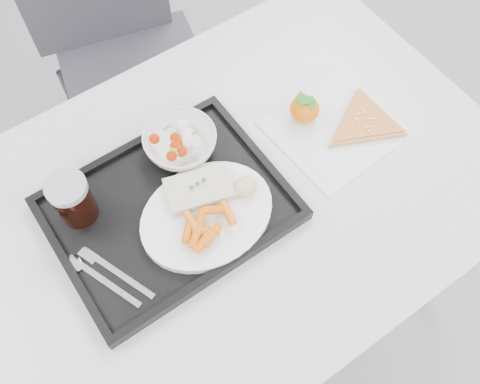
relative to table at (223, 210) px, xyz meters
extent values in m
cube|color=gray|center=(0.00, -0.30, -0.69)|extent=(6.00, 7.00, 0.02)
cube|color=#ACACAE|center=(0.00, 0.00, 0.05)|extent=(1.20, 0.80, 0.03)
cylinder|color=#47474C|center=(0.54, -0.34, -0.32)|extent=(0.04, 0.04, 0.72)
cylinder|color=#47474C|center=(0.54, 0.34, -0.32)|extent=(0.04, 0.04, 0.72)
cube|color=#333239|center=(0.10, 0.62, -0.23)|extent=(0.51, 0.51, 0.04)
cylinder|color=#47474C|center=(-0.08, 0.44, -0.47)|extent=(0.03, 0.03, 0.43)
cylinder|color=#47474C|center=(0.28, 0.44, -0.47)|extent=(0.03, 0.03, 0.43)
cylinder|color=#47474C|center=(-0.08, 0.80, -0.47)|extent=(0.03, 0.03, 0.43)
cylinder|color=#47474C|center=(0.28, 0.80, -0.47)|extent=(0.03, 0.03, 0.43)
cube|color=black|center=(-0.11, 0.03, 0.07)|extent=(0.45, 0.35, 0.01)
cube|color=black|center=(-0.11, 0.20, 0.09)|extent=(0.45, 0.02, 0.01)
cube|color=black|center=(-0.11, -0.14, 0.09)|extent=(0.45, 0.02, 0.01)
cube|color=black|center=(0.11, 0.03, 0.09)|extent=(0.02, 0.32, 0.01)
cube|color=black|center=(-0.32, 0.03, 0.09)|extent=(0.02, 0.32, 0.01)
cylinder|color=white|center=(-0.05, -0.03, 0.09)|extent=(0.27, 0.27, 0.02)
cube|color=beige|center=(-0.04, 0.02, 0.11)|extent=(0.15, 0.11, 0.02)
sphere|color=#236B1C|center=(-0.05, 0.02, 0.12)|extent=(0.01, 0.01, 0.01)
sphere|color=#236B1C|center=(-0.04, 0.02, 0.12)|extent=(0.01, 0.01, 0.01)
sphere|color=#236B1C|center=(-0.02, 0.02, 0.12)|extent=(0.01, 0.01, 0.01)
ellipsoid|color=tan|center=(0.03, -0.03, 0.12)|extent=(0.06, 0.05, 0.03)
imported|color=white|center=(-0.01, 0.13, 0.11)|extent=(0.15, 0.15, 0.05)
cylinder|color=black|center=(-0.25, 0.12, 0.13)|extent=(0.07, 0.07, 0.10)
cylinder|color=#A5A8AD|center=(-0.25, 0.12, 0.18)|extent=(0.08, 0.08, 0.01)
cube|color=silver|center=(-0.28, -0.04, 0.08)|extent=(0.07, 0.14, 0.00)
ellipsoid|color=silver|center=(-0.31, 0.03, 0.09)|extent=(0.04, 0.05, 0.01)
cube|color=silver|center=(-0.25, -0.04, 0.08)|extent=(0.07, 0.14, 0.00)
cube|color=silver|center=(-0.28, 0.03, 0.08)|extent=(0.03, 0.04, 0.00)
cube|color=silver|center=(0.29, 0.00, 0.07)|extent=(0.26, 0.26, 0.00)
ellipsoid|color=#F5A321|center=(0.25, 0.06, 0.10)|extent=(0.07, 0.07, 0.06)
cube|color=#236B1C|center=(0.25, 0.06, 0.13)|extent=(0.03, 0.05, 0.02)
cube|color=#236B1C|center=(0.25, 0.06, 0.13)|extent=(0.05, 0.03, 0.02)
cylinder|color=tan|center=(0.35, -0.03, 0.08)|extent=(0.22, 0.22, 0.01)
cylinder|color=red|center=(0.35, -0.03, 0.08)|extent=(0.19, 0.19, 0.00)
cube|color=#EABC47|center=(0.35, -0.01, 0.09)|extent=(0.02, 0.01, 0.00)
cube|color=#EABC47|center=(0.34, -0.06, 0.09)|extent=(0.02, 0.01, 0.00)
cube|color=#EABC47|center=(0.36, -0.01, 0.09)|extent=(0.00, 0.02, 0.00)
cube|color=#EABC47|center=(0.34, -0.05, 0.09)|extent=(0.02, 0.01, 0.00)
cube|color=#EABC47|center=(0.34, -0.02, 0.09)|extent=(0.01, 0.02, 0.00)
cube|color=#EABC47|center=(0.36, -0.04, 0.09)|extent=(0.02, 0.01, 0.00)
cylinder|color=#DC600C|center=(-0.10, -0.07, 0.11)|extent=(0.04, 0.05, 0.02)
cylinder|color=#DC600C|center=(-0.08, -0.04, 0.11)|extent=(0.05, 0.04, 0.02)
cylinder|color=#DC600C|center=(-0.09, -0.08, 0.12)|extent=(0.05, 0.03, 0.02)
cylinder|color=#DC600C|center=(-0.11, -0.05, 0.11)|extent=(0.05, 0.05, 0.02)
cylinder|color=#DC600C|center=(-0.04, -0.04, 0.12)|extent=(0.05, 0.04, 0.02)
cylinder|color=#DC600C|center=(-0.03, -0.06, 0.12)|extent=(0.02, 0.05, 0.02)
cylinder|color=#DC600C|center=(-0.08, -0.07, 0.12)|extent=(0.05, 0.04, 0.02)
cylinder|color=#DC600C|center=(-0.09, -0.04, 0.12)|extent=(0.02, 0.05, 0.02)
cylinder|color=#DC600C|center=(-0.08, -0.08, 0.12)|extent=(0.05, 0.04, 0.02)
cylinder|color=#DC600C|center=(-0.10, -0.07, 0.12)|extent=(0.05, 0.04, 0.02)
sphere|color=#A32200|center=(-0.03, 0.13, 0.12)|extent=(0.02, 0.02, 0.02)
sphere|color=#A32200|center=(-0.05, 0.11, 0.12)|extent=(0.02, 0.02, 0.02)
sphere|color=#A32200|center=(-0.02, 0.13, 0.12)|extent=(0.02, 0.02, 0.02)
sphere|color=#A32200|center=(-0.05, 0.16, 0.12)|extent=(0.02, 0.02, 0.02)
sphere|color=#A32200|center=(-0.02, 0.11, 0.12)|extent=(0.02, 0.02, 0.02)
sphere|color=#A32200|center=(-0.02, 0.14, 0.12)|extent=(0.02, 0.02, 0.02)
ellipsoid|color=silver|center=(0.01, 0.16, 0.12)|extent=(0.03, 0.03, 0.03)
ellipsoid|color=silver|center=(0.01, 0.11, 0.12)|extent=(0.03, 0.03, 0.03)
ellipsoid|color=silver|center=(0.00, 0.12, 0.12)|extent=(0.03, 0.03, 0.03)
ellipsoid|color=silver|center=(0.01, 0.14, 0.12)|extent=(0.03, 0.03, 0.03)
cube|color=#5A8B2C|center=(-0.01, 0.14, 0.12)|extent=(0.03, 0.03, 0.00)
cube|color=#5A8B2C|center=(0.01, 0.13, 0.12)|extent=(0.03, 0.03, 0.00)
cube|color=#5A8B2C|center=(-0.03, 0.11, 0.12)|extent=(0.03, 0.03, 0.00)
camera|label=1|loc=(-0.26, -0.44, 1.02)|focal=40.00mm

